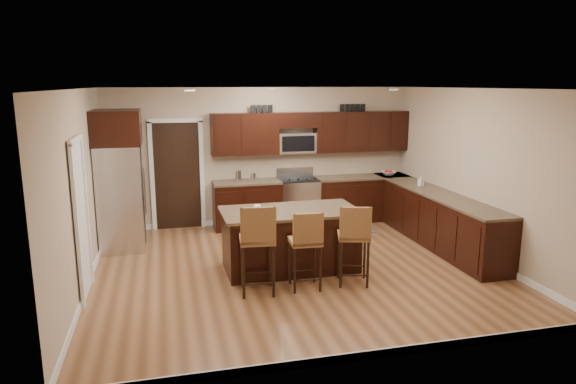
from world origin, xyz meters
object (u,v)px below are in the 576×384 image
object	(u,v)px
stool_left	(258,239)
stool_mid	(306,241)
refrigerator	(120,179)
stool_right	(354,236)
range	(298,201)
island	(290,241)

from	to	relation	value
stool_left	stool_mid	bearing A→B (deg)	6.36
stool_left	refrigerator	distance (m)	3.17
stool_right	stool_left	bearing A→B (deg)	-164.79
stool_mid	refrigerator	distance (m)	3.61
stool_left	stool_right	xyz separation A→B (m)	(1.35, 0.01, -0.05)
stool_left	stool_right	world-z (taller)	stool_left
refrigerator	range	bearing A→B (deg)	13.07
island	stool_left	world-z (taller)	stool_left
range	refrigerator	distance (m)	3.47
stool_left	island	bearing A→B (deg)	58.24
range	refrigerator	xyz separation A→B (m)	(-3.30, -0.77, 0.74)
range	island	distance (m)	2.55
island	stool_left	size ratio (longest dim) A/B	1.67
range	island	bearing A→B (deg)	-107.53
range	refrigerator	size ratio (longest dim) A/B	0.47
range	stool_left	world-z (taller)	stool_left
island	stool_mid	bearing A→B (deg)	-89.90
range	refrigerator	bearing A→B (deg)	-166.93
refrigerator	stool_right	bearing A→B (deg)	-37.81
island	stool_mid	world-z (taller)	stool_mid
island	refrigerator	world-z (taller)	refrigerator
stool_left	stool_right	bearing A→B (deg)	6.01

